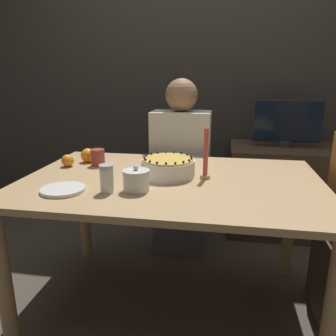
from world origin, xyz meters
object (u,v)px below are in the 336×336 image
object	(u,v)px
cake	(168,167)
person_man_blue_shirt	(181,177)
sugar_shaker	(107,178)
tv_monitor	(287,123)
candle	(206,159)
sugar_bowl	(136,180)

from	to	relation	value
cake	person_man_blue_shirt	size ratio (longest dim) A/B	0.22
sugar_shaker	tv_monitor	distance (m)	1.64
person_man_blue_shirt	sugar_shaker	bearing A→B (deg)	77.71
cake	tv_monitor	bearing A→B (deg)	54.51
sugar_shaker	candle	bearing A→B (deg)	33.69
cake	candle	world-z (taller)	candle
cake	candle	xyz separation A→B (m)	(0.19, -0.01, 0.05)
cake	sugar_shaker	world-z (taller)	sugar_shaker
sugar_bowl	candle	xyz separation A→B (m)	(0.29, 0.23, 0.05)
cake	person_man_blue_shirt	bearing A→B (deg)	91.69
person_man_blue_shirt	tv_monitor	xyz separation A→B (m)	(0.76, 0.40, 0.35)
sugar_bowl	tv_monitor	bearing A→B (deg)	56.64
sugar_shaker	candle	world-z (taller)	candle
cake	sugar_bowl	size ratio (longest dim) A/B	2.25
candle	person_man_blue_shirt	xyz separation A→B (m)	(-0.21, 0.65, -0.31)
cake	sugar_shaker	distance (m)	0.36
candle	tv_monitor	bearing A→B (deg)	62.16
cake	tv_monitor	distance (m)	1.28
person_man_blue_shirt	tv_monitor	size ratio (longest dim) A/B	2.34
sugar_bowl	sugar_shaker	xyz separation A→B (m)	(-0.12, -0.04, 0.01)
candle	tv_monitor	size ratio (longest dim) A/B	0.48
sugar_shaker	candle	distance (m)	0.49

